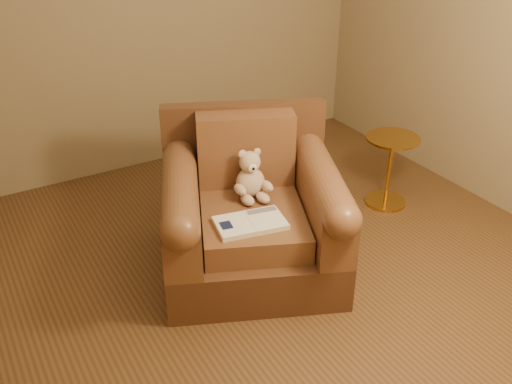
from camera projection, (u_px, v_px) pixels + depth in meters
floor at (274, 272)px, 3.80m from camera, size 4.00×4.00×0.00m
room at (279, 8)px, 2.96m from camera, size 4.02×4.02×2.71m
armchair at (251, 215)px, 3.71m from camera, size 1.43×1.40×1.00m
teddy_bear at (251, 179)px, 3.68m from camera, size 0.24×0.28×0.33m
guidebook at (250, 223)px, 3.42m from camera, size 0.46×0.32×0.03m
side_table at (389, 168)px, 4.45m from camera, size 0.41×0.41×0.58m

